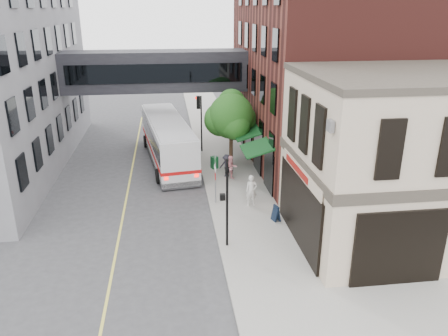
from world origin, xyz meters
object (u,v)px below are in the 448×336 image
object	(u,v)px
pedestrian_b	(231,168)
pedestrian_a	(251,191)
sandwich_board	(276,213)
bus	(167,139)
newspaper_box	(214,162)
pedestrian_c	(227,166)

from	to	relation	value
pedestrian_b	pedestrian_a	bearing A→B (deg)	-93.63
pedestrian_a	sandwich_board	world-z (taller)	pedestrian_a
bus	pedestrian_a	size ratio (longest dim) A/B	6.54
pedestrian_b	newspaper_box	distance (m)	2.48
pedestrian_a	sandwich_board	distance (m)	2.38
newspaper_box	pedestrian_c	bearing A→B (deg)	-92.34
bus	pedestrian_a	distance (m)	10.19
pedestrian_c	newspaper_box	bearing A→B (deg)	143.90
pedestrian_a	newspaper_box	size ratio (longest dim) A/B	2.08
newspaper_box	sandwich_board	world-z (taller)	newspaper_box
newspaper_box	sandwich_board	distance (m)	8.97
pedestrian_b	sandwich_board	bearing A→B (deg)	-87.66
bus	pedestrian_c	distance (m)	5.83
pedestrian_c	pedestrian_b	bearing A→B (deg)	-33.30
bus	newspaper_box	size ratio (longest dim) A/B	13.59
pedestrian_a	pedestrian_c	distance (m)	4.85
newspaper_box	pedestrian_b	bearing A→B (deg)	-91.65
bus	sandwich_board	distance (m)	12.55
newspaper_box	sandwich_board	size ratio (longest dim) A/B	1.01
pedestrian_b	newspaper_box	world-z (taller)	pedestrian_b
pedestrian_a	pedestrian_c	size ratio (longest dim) A/B	1.17
pedestrian_c	sandwich_board	size ratio (longest dim) A/B	1.79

